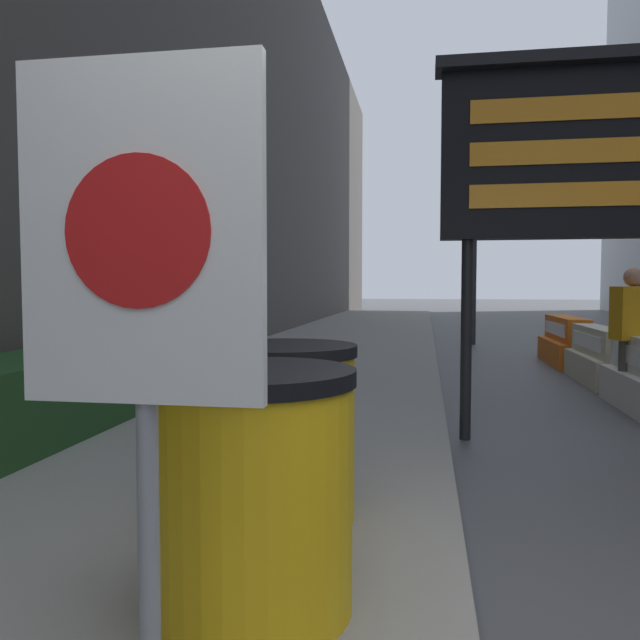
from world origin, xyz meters
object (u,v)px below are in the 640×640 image
(barrel_drum_foreground, at_px, (253,489))
(jersey_barrier_cream, at_px, (599,358))
(barrel_drum_middle, at_px, (284,431))
(warning_sign, at_px, (142,274))
(message_board, at_px, (583,153))
(traffic_cone_near, at_px, (638,374))
(jersey_barrier_orange_near, at_px, (566,343))
(traffic_light_near_curb, at_px, (475,205))
(pedestrian_worker, at_px, (632,325))

(barrel_drum_foreground, bearing_deg, jersey_barrier_cream, 66.65)
(barrel_drum_middle, bearing_deg, warning_sign, -90.53)
(message_board, bearing_deg, traffic_cone_near, 62.91)
(jersey_barrier_orange_near, bearing_deg, traffic_light_near_curb, 112.24)
(traffic_cone_near, distance_m, pedestrian_worker, 0.98)
(jersey_barrier_cream, bearing_deg, barrel_drum_foreground, -113.35)
(message_board, distance_m, jersey_barrier_orange_near, 6.28)
(barrel_drum_foreground, height_order, pedestrian_worker, pedestrian_worker)
(barrel_drum_middle, height_order, pedestrian_worker, pedestrian_worker)
(message_board, xyz_separation_m, traffic_cone_near, (1.30, 2.55, -2.23))
(traffic_cone_near, relative_size, pedestrian_worker, 0.38)
(jersey_barrier_cream, bearing_deg, warning_sign, -112.24)
(warning_sign, bearing_deg, traffic_light_near_curb, 82.04)
(warning_sign, relative_size, traffic_cone_near, 3.02)
(jersey_barrier_cream, height_order, traffic_light_near_curb, traffic_light_near_curb)
(message_board, distance_m, traffic_cone_near, 3.63)
(jersey_barrier_orange_near, height_order, pedestrian_worker, pedestrian_worker)
(barrel_drum_middle, bearing_deg, pedestrian_worker, 55.27)
(pedestrian_worker, bearing_deg, traffic_cone_near, -132.48)
(barrel_drum_foreground, distance_m, jersey_barrier_cream, 7.80)
(message_board, xyz_separation_m, jersey_barrier_cream, (1.14, 3.69, -2.17))
(barrel_drum_middle, xyz_separation_m, pedestrian_worker, (3.05, 4.41, 0.31))
(barrel_drum_middle, height_order, jersey_barrier_cream, barrel_drum_middle)
(message_board, bearing_deg, jersey_barrier_cream, 72.89)
(traffic_cone_near, height_order, pedestrian_worker, pedestrian_worker)
(barrel_drum_foreground, height_order, warning_sign, warning_sign)
(traffic_cone_near, bearing_deg, pedestrian_worker, -113.91)
(warning_sign, height_order, traffic_light_near_curb, traffic_light_near_curb)
(jersey_barrier_cream, distance_m, pedestrian_worker, 1.91)
(barrel_drum_foreground, distance_m, warning_sign, 1.05)
(barrel_drum_middle, relative_size, traffic_light_near_curb, 0.20)
(jersey_barrier_orange_near, xyz_separation_m, pedestrian_worker, (-0.13, -3.92, 0.57))
(message_board, height_order, jersey_barrier_orange_near, message_board)
(barrel_drum_middle, relative_size, jersey_barrier_cream, 0.49)
(traffic_light_near_curb, bearing_deg, barrel_drum_middle, -98.97)
(barrel_drum_foreground, height_order, barrel_drum_middle, same)
(jersey_barrier_orange_near, relative_size, traffic_cone_near, 3.27)
(barrel_drum_middle, xyz_separation_m, warning_sign, (-0.01, -1.61, 0.80))
(barrel_drum_foreground, relative_size, traffic_light_near_curb, 0.20)
(message_board, bearing_deg, pedestrian_worker, 61.81)
(traffic_light_near_curb, relative_size, pedestrian_worker, 2.82)
(traffic_cone_near, bearing_deg, traffic_light_near_curb, 103.05)
(jersey_barrier_cream, bearing_deg, pedestrian_worker, -94.13)
(message_board, bearing_deg, jersey_barrier_orange_near, 78.91)
(barrel_drum_foreground, relative_size, pedestrian_worker, 0.58)
(jersey_barrier_orange_near, distance_m, pedestrian_worker, 3.96)
(jersey_barrier_cream, xyz_separation_m, pedestrian_worker, (-0.13, -1.82, 0.59))
(warning_sign, bearing_deg, barrel_drum_foreground, 80.55)
(warning_sign, distance_m, pedestrian_worker, 6.77)
(message_board, relative_size, traffic_cone_near, 5.52)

